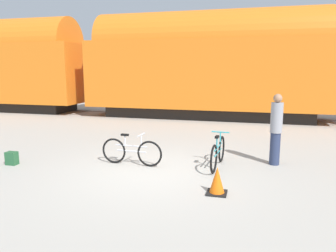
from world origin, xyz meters
TOP-DOWN VIEW (x-y plane):
  - ground_plane at (0.00, 0.00)m, footprint 80.00×80.00m
  - freight_train at (-0.00, 9.09)m, footprint 37.74×2.96m
  - rail_near at (0.00, 8.37)m, footprint 49.74×0.07m
  - rail_far at (0.00, 9.81)m, footprint 49.74×0.07m
  - bicycle_teal at (1.52, 0.84)m, footprint 0.46×1.73m
  - bicycle_silver at (-0.67, 0.47)m, footprint 1.68×0.46m
  - person_in_grey at (2.91, 1.45)m, footprint 0.30×0.30m
  - backpack at (-3.68, -0.33)m, footprint 0.28×0.20m
  - traffic_cone at (1.70, -0.96)m, footprint 0.40×0.40m

SIDE VIEW (x-z plane):
  - ground_plane at x=0.00m, z-range 0.00..0.00m
  - rail_near at x=0.00m, z-range 0.00..0.01m
  - rail_far at x=0.00m, z-range 0.00..0.01m
  - backpack at x=-3.68m, z-range 0.00..0.34m
  - traffic_cone at x=1.70m, z-range -0.02..0.53m
  - bicycle_silver at x=-0.67m, z-range -0.06..0.77m
  - bicycle_teal at x=1.52m, z-range -0.06..0.80m
  - person_in_grey at x=2.91m, z-range 0.02..1.86m
  - freight_train at x=0.00m, z-range 0.12..5.33m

